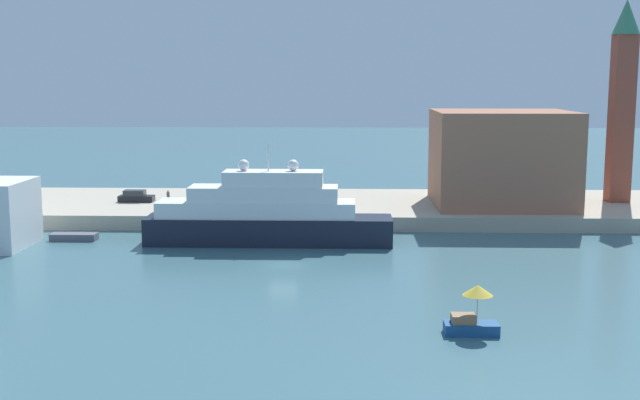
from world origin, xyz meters
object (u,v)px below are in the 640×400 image
object	(u,v)px
work_barge	(74,237)
parked_car	(136,197)
person_figure	(168,198)
bell_tower	(622,93)
small_motorboat	(472,314)
harbor_building	(501,158)
large_yacht	(266,215)
mooring_bollard	(340,211)

from	to	relation	value
work_barge	parked_car	distance (m)	16.00
person_figure	parked_car	bearing A→B (deg)	158.72
bell_tower	parked_car	size ratio (longest dim) A/B	5.69
small_motorboat	parked_car	world-z (taller)	small_motorboat
parked_car	work_barge	bearing A→B (deg)	-99.00
work_barge	harbor_building	world-z (taller)	harbor_building
harbor_building	person_figure	xyz separation A→B (m)	(-39.88, -0.76, -4.82)
small_motorboat	bell_tower	size ratio (longest dim) A/B	0.15
large_yacht	mooring_bollard	world-z (taller)	large_yacht
bell_tower	person_figure	bearing A→B (deg)	-176.03
small_motorboat	harbor_building	size ratio (longest dim) A/B	0.22
large_yacht	work_barge	size ratio (longest dim) A/B	5.26
work_barge	mooring_bollard	xyz separation A→B (m)	(27.66, 7.06, 1.65)
small_motorboat	large_yacht	bearing A→B (deg)	119.78
small_motorboat	bell_tower	bearing A→B (deg)	62.38
small_motorboat	parked_car	distance (m)	56.91
work_barge	person_figure	bearing A→B (deg)	63.91
large_yacht	work_barge	distance (m)	20.32
parked_car	mooring_bollard	bearing A→B (deg)	-18.94
work_barge	parked_car	xyz separation A→B (m)	(2.49, 15.69, 1.90)
large_yacht	person_figure	size ratio (longest dim) A/B	14.83
harbor_building	person_figure	size ratio (longest dim) A/B	9.45
small_motorboat	person_figure	size ratio (longest dim) A/B	2.11
parked_car	harbor_building	bearing A→B (deg)	-1.22
large_yacht	harbor_building	bearing A→B (deg)	30.68
work_barge	bell_tower	bearing A→B (deg)	16.12
small_motorboat	person_figure	bearing A→B (deg)	124.18
bell_tower	parked_car	bearing A→B (deg)	-177.97
work_barge	parked_car	size ratio (longest dim) A/B	1.11
large_yacht	person_figure	world-z (taller)	large_yacht
person_figure	mooring_bollard	world-z (taller)	person_figure
bell_tower	parked_car	world-z (taller)	bell_tower
person_figure	mooring_bollard	bearing A→B (deg)	-18.43
harbor_building	bell_tower	distance (m)	16.93
bell_tower	person_figure	world-z (taller)	bell_tower
harbor_building	person_figure	bearing A→B (deg)	-178.91
work_barge	mooring_bollard	distance (m)	28.59
work_barge	bell_tower	size ratio (longest dim) A/B	0.20
harbor_building	bell_tower	bearing A→B (deg)	11.60
large_yacht	parked_car	xyz separation A→B (m)	(-17.64, 16.72, -0.69)
person_figure	mooring_bollard	xyz separation A→B (m)	(20.81, -6.94, -0.42)
harbor_building	small_motorboat	bearing A→B (deg)	-102.78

